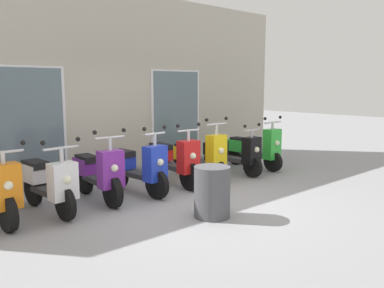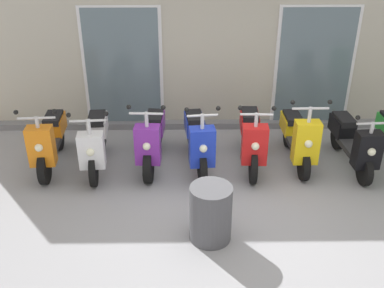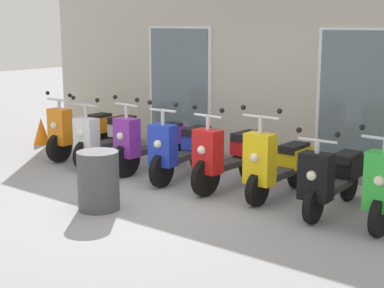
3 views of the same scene
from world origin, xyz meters
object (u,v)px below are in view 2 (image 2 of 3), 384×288
(scooter_black, at_px, (353,141))
(trash_bin, at_px, (211,213))
(scooter_yellow, at_px, (298,137))
(scooter_orange, at_px, (49,140))
(scooter_purple, at_px, (152,139))
(scooter_blue, at_px, (198,140))
(scooter_white, at_px, (95,141))
(scooter_red, at_px, (251,138))

(scooter_black, bearing_deg, trash_bin, -142.86)
(scooter_yellow, height_order, trash_bin, scooter_yellow)
(scooter_orange, xyz_separation_m, scooter_purple, (1.65, 0.01, -0.00))
(scooter_orange, height_order, scooter_black, scooter_orange)
(scooter_black, bearing_deg, scooter_orange, 179.19)
(scooter_blue, relative_size, scooter_yellow, 1.02)
(scooter_purple, bearing_deg, trash_bin, -65.58)
(scooter_white, distance_m, scooter_yellow, 3.27)
(scooter_white, distance_m, trash_bin, 2.51)
(scooter_orange, height_order, scooter_blue, scooter_blue)
(scooter_white, relative_size, scooter_blue, 0.98)
(scooter_purple, xyz_separation_m, scooter_red, (1.60, -0.04, 0.03))
(scooter_white, distance_m, scooter_purple, 0.90)
(scooter_white, distance_m, scooter_blue, 1.63)
(scooter_orange, bearing_deg, scooter_blue, -1.65)
(scooter_blue, bearing_deg, scooter_purple, 173.72)
(trash_bin, bearing_deg, scooter_black, 37.14)
(scooter_red, bearing_deg, scooter_orange, 179.50)
(scooter_purple, bearing_deg, scooter_red, -1.47)
(scooter_white, distance_m, scooter_black, 4.13)
(scooter_white, distance_m, scooter_red, 2.50)
(scooter_blue, bearing_deg, scooter_white, -179.52)
(scooter_red, relative_size, scooter_yellow, 1.04)
(scooter_blue, height_order, scooter_yellow, scooter_yellow)
(scooter_orange, relative_size, scooter_yellow, 1.03)
(scooter_purple, bearing_deg, scooter_blue, -6.28)
(trash_bin, bearing_deg, scooter_red, 67.99)
(scooter_blue, xyz_separation_m, scooter_yellow, (1.63, 0.11, -0.01))
(scooter_black, height_order, trash_bin, scooter_black)
(scooter_red, relative_size, trash_bin, 2.12)
(scooter_purple, relative_size, trash_bin, 2.11)
(scooter_purple, bearing_deg, scooter_black, -1.45)
(scooter_red, xyz_separation_m, trash_bin, (-0.75, -1.85, -0.12))
(scooter_white, height_order, scooter_blue, scooter_blue)
(scooter_orange, xyz_separation_m, scooter_yellow, (4.02, 0.04, 0.00))
(scooter_white, bearing_deg, scooter_yellow, 2.10)
(scooter_orange, height_order, scooter_red, scooter_red)
(scooter_purple, xyz_separation_m, scooter_blue, (0.74, -0.08, 0.02))
(scooter_blue, xyz_separation_m, scooter_black, (2.50, -0.00, -0.03))
(scooter_white, xyz_separation_m, scooter_black, (4.13, 0.01, -0.03))
(scooter_orange, height_order, scooter_yellow, scooter_yellow)
(scooter_white, height_order, scooter_yellow, scooter_yellow)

